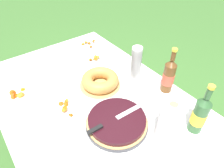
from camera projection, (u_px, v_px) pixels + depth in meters
ground_plane at (101, 163)px, 1.76m from camera, size 16.00×16.00×0.00m
garden_table at (97, 111)px, 1.32m from camera, size 1.73×1.07×0.75m
tablecloth at (97, 105)px, 1.28m from camera, size 1.74×1.08×0.10m
berry_tart at (117, 122)px, 1.12m from camera, size 0.36×0.36×0.06m
serving_knife at (112, 120)px, 1.09m from camera, size 0.04×0.38×0.01m
bundt_cake at (100, 80)px, 1.38m from camera, size 0.29×0.29×0.09m
cup_stack at (136, 63)px, 1.39m from camera, size 0.07×0.07×0.25m
cider_bottle_green at (200, 115)px, 1.04m from camera, size 0.08×0.08×0.32m
cider_bottle_amber at (169, 76)px, 1.29m from camera, size 0.08×0.08×0.32m
snack_plate_near at (89, 44)px, 1.83m from camera, size 0.22×0.22×0.06m
snack_plate_left at (20, 95)px, 1.31m from camera, size 0.21×0.21×0.05m
snack_plate_right at (67, 108)px, 1.23m from camera, size 0.22×0.22×0.05m
snack_plate_far at (96, 58)px, 1.65m from camera, size 0.24×0.24×0.05m
paper_towel_roll at (168, 123)px, 0.99m from camera, size 0.11×0.11×0.27m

